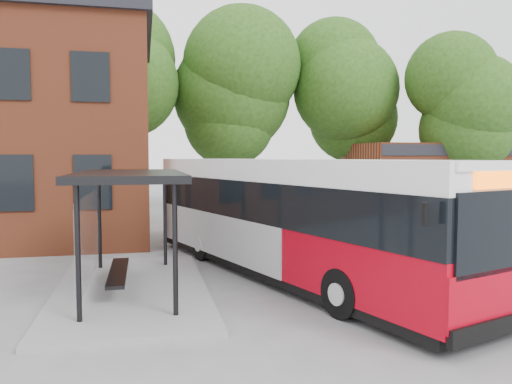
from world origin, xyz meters
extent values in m
plane|color=slate|center=(0.00, 0.00, 0.00)|extent=(100.00, 100.00, 0.00)
imported|color=#23232A|center=(7.55, 9.11, 0.48)|extent=(1.92, 0.93, 0.97)
imported|color=black|center=(8.45, 10.99, 0.50)|extent=(1.69, 0.57, 1.00)
imported|color=black|center=(7.95, 9.04, 0.50)|extent=(2.00, 1.01, 1.00)
imported|color=black|center=(8.34, 9.88, 0.51)|extent=(1.78, 0.93, 1.03)
imported|color=#232328|center=(9.48, 9.30, 0.41)|extent=(1.65, 1.09, 0.82)
imported|color=black|center=(10.52, 9.67, 0.50)|extent=(1.72, 0.88, 0.99)
imported|color=black|center=(11.36, 9.62, 0.45)|extent=(1.76, 0.71, 0.90)
imported|color=black|center=(11.78, 9.90, 0.54)|extent=(1.86, 0.81, 1.08)
camera|label=1|loc=(-4.18, -13.07, 3.22)|focal=35.00mm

